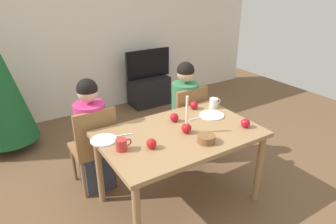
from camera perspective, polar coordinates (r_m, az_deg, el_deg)
The scene contains 21 objects.
ground_plane at distance 3.07m, azimuth 2.07°, elevation -16.30°, with size 7.68×7.68×0.00m, color brown.
back_wall at distance 4.76m, azimuth -16.17°, elevation 14.93°, with size 6.40×0.10×2.60m, color silver.
dining_table at distance 2.69m, azimuth 2.29°, elevation -5.44°, with size 1.40×0.90×0.75m.
chair_left at distance 3.02m, azimuth -13.85°, elevation -5.99°, with size 0.40×0.40×0.90m.
chair_right at distance 3.46m, azimuth 3.47°, elevation -1.23°, with size 0.40×0.40×0.90m.
person_left_child at distance 3.02m, azimuth -14.17°, elevation -4.77°, with size 0.30×0.30×1.17m.
person_right_child at distance 3.46m, azimuth 3.18°, elevation -0.17°, with size 0.30×0.30×1.17m.
tv_stand at distance 5.10m, azimuth -3.66°, elevation 4.07°, with size 0.64×0.40×0.48m, color black.
tv at distance 4.96m, azimuth -3.81°, elevation 9.18°, with size 0.79×0.05×0.46m.
candle_centerpiece at distance 2.61m, azimuth 3.55°, elevation -2.61°, with size 0.09×0.09×0.35m.
plate_left at distance 2.57m, azimuth -12.19°, elevation -5.25°, with size 0.22×0.22×0.01m, color silver.
plate_right at distance 2.98m, azimuth 8.35°, elevation -0.60°, with size 0.24×0.24×0.01m, color white.
mug_left at distance 2.39m, azimuth -8.83°, elevation -6.19°, with size 0.14×0.09×0.10m.
mug_right at distance 3.16m, azimuth 8.76°, elevation 1.72°, with size 0.14×0.09×0.10m.
fork_left at distance 2.62m, azimuth -8.59°, elevation -4.39°, with size 0.18×0.01×0.01m, color silver.
fork_right at distance 2.90m, azimuth 5.47°, elevation -1.20°, with size 0.18×0.01×0.01m, color silver.
bowl_walnuts at distance 2.50m, azimuth 7.33°, elevation -5.09°, with size 0.15×0.15×0.06m, color brown.
apple_near_candle at distance 2.80m, azimuth 14.57°, elevation -2.06°, with size 0.08×0.08×0.08m, color #B61222.
apple_by_left_plate at distance 2.82m, azimuth 1.21°, elevation -1.05°, with size 0.08×0.08×0.08m, color #AF1121.
apple_by_right_mug at distance 2.39m, azimuth -3.17°, elevation -6.06°, with size 0.08×0.08×0.08m, color red.
apple_far_edge at distance 3.10m, azimuth 4.97°, elevation 1.31°, with size 0.08×0.08×0.08m, color #AF141B.
Camera 1 is at (-1.33, -1.92, 2.00)m, focal length 31.95 mm.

